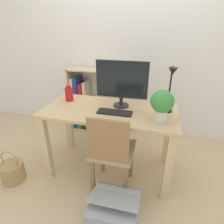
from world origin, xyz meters
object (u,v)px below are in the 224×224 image
keyboard (115,112)px  vase (69,94)px  desk_lamp (170,86)px  chair (112,151)px  potted_plant (162,103)px  monitor (122,81)px  storage_box (114,210)px  bookshelf (88,105)px  basket (13,171)px

keyboard → vase: size_ratio=1.77×
desk_lamp → chair: 0.81m
desk_lamp → potted_plant: 0.22m
monitor → vase: monitor is taller
desk_lamp → monitor: bearing=172.1°
storage_box → desk_lamp: bearing=61.0°
vase → chair: (0.60, -0.42, -0.37)m
vase → bookshelf: size_ratio=0.20×
monitor → desk_lamp: monitor is taller
keyboard → chair: bearing=-83.5°
vase → potted_plant: (1.01, -0.25, 0.09)m
keyboard → desk_lamp: (0.49, 0.12, 0.27)m
bookshelf → vase: bearing=-83.8°
desk_lamp → chair: size_ratio=0.52×
monitor → basket: bearing=-152.5°
bookshelf → basket: size_ratio=2.58×
monitor → potted_plant: 0.49m
monitor → potted_plant: size_ratio=1.82×
monitor → keyboard: size_ratio=1.56×
monitor → storage_box: 1.18m
monitor → vase: bearing=179.2°
monitor → bookshelf: bearing=132.8°
desk_lamp → basket: (-1.53, -0.49, -0.92)m
chair → storage_box: bearing=-69.8°
desk_lamp → bookshelf: desk_lamp is taller
basket → storage_box: 1.18m
potted_plant → vase: bearing=165.8°
monitor → basket: 1.51m
vase → storage_box: 1.26m
keyboard → potted_plant: size_ratio=1.17×
desk_lamp → storage_box: desk_lamp is taller
potted_plant → basket: (-1.47, -0.31, -0.82)m
potted_plant → storage_box: (-0.30, -0.48, -0.83)m
vase → storage_box: (0.70, -0.73, -0.74)m
potted_plant → bookshelf: (-1.08, 0.98, -0.53)m
bookshelf → storage_box: bearing=-61.8°
keyboard → bookshelf: (-0.65, 0.92, -0.36)m
storage_box → vase: bearing=133.8°
storage_box → potted_plant: bearing=57.5°
vase → desk_lamp: 1.09m
bookshelf → storage_box: bookshelf is taller
monitor → vase: 0.63m
keyboard → vase: vase is taller
chair → basket: 1.13m
bookshelf → basket: bookshelf is taller
keyboard → chair: size_ratio=0.39×
monitor → chair: monitor is taller
monitor → keyboard: monitor is taller
storage_box → basket: bearing=171.7°
basket → storage_box: (1.17, -0.17, -0.01)m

